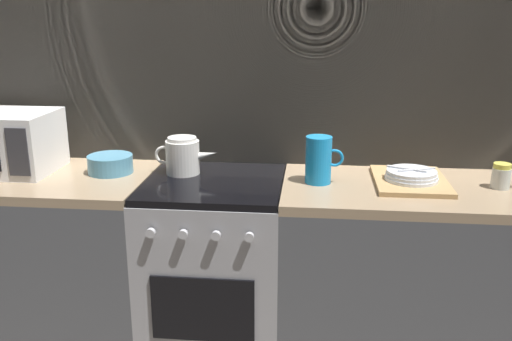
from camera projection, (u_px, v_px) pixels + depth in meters
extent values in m
cube|color=#A39989|center=(225.00, 99.00, 2.61)|extent=(3.60, 0.05, 2.40)
cube|color=beige|center=(224.00, 100.00, 2.59)|extent=(3.58, 0.01, 2.39)
cube|color=#515459|center=(27.00, 270.00, 2.61)|extent=(1.20, 0.60, 0.86)
cube|color=#9E8466|center=(16.00, 178.00, 2.48)|extent=(1.20, 0.60, 0.04)
cube|color=#9E9EA3|center=(216.00, 278.00, 2.52)|extent=(0.60, 0.60, 0.87)
cube|color=black|center=(214.00, 184.00, 2.39)|extent=(0.59, 0.59, 0.03)
cube|color=black|center=(203.00, 310.00, 2.22)|extent=(0.42, 0.01, 0.28)
cylinder|color=#B7B7BC|center=(151.00, 233.00, 2.14)|extent=(0.04, 0.02, 0.04)
cylinder|color=#B7B7BC|center=(183.00, 234.00, 2.12)|extent=(0.04, 0.02, 0.04)
cylinder|color=#B7B7BC|center=(216.00, 236.00, 2.11)|extent=(0.04, 0.02, 0.04)
cylinder|color=#B7B7BC|center=(249.00, 237.00, 2.10)|extent=(0.04, 0.02, 0.04)
cube|color=#515459|center=(418.00, 289.00, 2.43)|extent=(1.20, 0.60, 0.86)
cube|color=#9E8466|center=(427.00, 192.00, 2.30)|extent=(1.20, 0.60, 0.04)
cube|color=white|center=(3.00, 142.00, 2.49)|extent=(0.46, 0.34, 0.27)
cube|color=#333338|center=(18.00, 152.00, 2.31)|extent=(0.09, 0.01, 0.21)
cylinder|color=white|center=(183.00, 157.00, 2.47)|extent=(0.15, 0.15, 0.15)
cylinder|color=white|center=(182.00, 139.00, 2.44)|extent=(0.13, 0.13, 0.02)
cone|color=white|center=(207.00, 155.00, 2.45)|extent=(0.10, 0.04, 0.05)
torus|color=white|center=(164.00, 155.00, 2.47)|extent=(0.08, 0.01, 0.08)
cylinder|color=teal|center=(110.00, 164.00, 2.49)|extent=(0.20, 0.20, 0.08)
cylinder|color=#198CD8|center=(318.00, 160.00, 2.33)|extent=(0.11, 0.11, 0.20)
torus|color=#198CD8|center=(335.00, 158.00, 2.32)|extent=(0.08, 0.01, 0.08)
cube|color=tan|center=(410.00, 181.00, 2.35)|extent=(0.30, 0.40, 0.02)
cylinder|color=silver|center=(411.00, 178.00, 2.32)|extent=(0.22, 0.22, 0.01)
cylinder|color=silver|center=(411.00, 175.00, 2.32)|extent=(0.21, 0.21, 0.01)
cylinder|color=silver|center=(412.00, 172.00, 2.32)|extent=(0.21, 0.21, 0.01)
cylinder|color=silver|center=(417.00, 169.00, 2.31)|extent=(0.16, 0.07, 0.01)
cube|color=silver|center=(407.00, 169.00, 2.32)|extent=(0.16, 0.09, 0.00)
cylinder|color=silver|center=(501.00, 178.00, 2.27)|extent=(0.08, 0.08, 0.08)
cylinder|color=#D8D14C|center=(502.00, 166.00, 2.26)|extent=(0.07, 0.07, 0.02)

